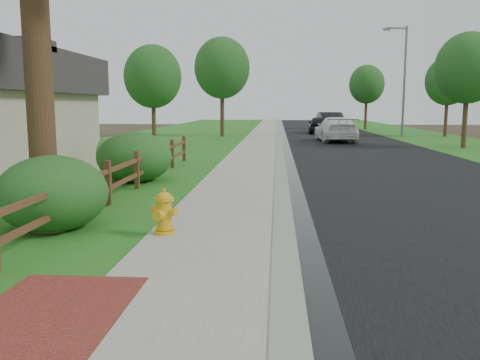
# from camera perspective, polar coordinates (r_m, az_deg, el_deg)

# --- Properties ---
(ground) EXTENTS (120.00, 120.00, 0.00)m
(ground) POSITION_cam_1_polar(r_m,az_deg,el_deg) (6.51, 1.67, -12.66)
(ground) COLOR #342E1C
(road) EXTENTS (8.00, 90.00, 0.02)m
(road) POSITION_cam_1_polar(r_m,az_deg,el_deg) (41.37, 10.21, 4.96)
(road) COLOR black
(road) RESTS_ON ground
(curb) EXTENTS (0.40, 90.00, 0.12)m
(curb) POSITION_cam_1_polar(r_m,az_deg,el_deg) (41.13, 4.36, 5.11)
(curb) COLOR gray
(curb) RESTS_ON ground
(wet_gutter) EXTENTS (0.50, 90.00, 0.00)m
(wet_gutter) POSITION_cam_1_polar(r_m,az_deg,el_deg) (41.14, 4.85, 5.05)
(wet_gutter) COLOR black
(wet_gutter) RESTS_ON road
(sidewalk) EXTENTS (2.20, 90.00, 0.10)m
(sidewalk) POSITION_cam_1_polar(r_m,az_deg,el_deg) (41.15, 2.54, 5.12)
(sidewalk) COLOR gray
(sidewalk) RESTS_ON ground
(grass_strip) EXTENTS (1.60, 90.00, 0.06)m
(grass_strip) POSITION_cam_1_polar(r_m,az_deg,el_deg) (41.25, -0.10, 5.10)
(grass_strip) COLOR #1E5E1A
(grass_strip) RESTS_ON ground
(lawn_near) EXTENTS (9.00, 90.00, 0.04)m
(lawn_near) POSITION_cam_1_polar(r_m,az_deg,el_deg) (41.96, -7.23, 5.08)
(lawn_near) COLOR #1E5E1A
(lawn_near) RESTS_ON ground
(verge_far) EXTENTS (6.00, 90.00, 0.04)m
(verge_far) POSITION_cam_1_polar(r_m,az_deg,el_deg) (42.65, 19.50, 4.72)
(verge_far) COLOR #1E5E1A
(verge_far) RESTS_ON ground
(brick_patch) EXTENTS (1.60, 2.40, 0.11)m
(brick_patch) POSITION_cam_1_polar(r_m,az_deg,el_deg) (6.08, -20.70, -14.22)
(brick_patch) COLOR maroon
(brick_patch) RESTS_ON ground
(ranch_fence) EXTENTS (0.12, 16.92, 1.10)m
(ranch_fence) POSITION_cam_1_polar(r_m,az_deg,el_deg) (13.17, -12.91, 0.63)
(ranch_fence) COLOR #4C3119
(ranch_fence) RESTS_ON ground
(fire_hydrant) EXTENTS (0.53, 0.43, 0.81)m
(fire_hydrant) POSITION_cam_1_polar(r_m,az_deg,el_deg) (9.01, -8.51, -3.67)
(fire_hydrant) COLOR yellow
(fire_hydrant) RESTS_ON sidewalk
(white_suv) EXTENTS (2.56, 5.65, 1.61)m
(white_suv) POSITION_cam_1_polar(r_m,az_deg,el_deg) (34.12, 10.69, 5.63)
(white_suv) COLOR white
(white_suv) RESTS_ON road
(dark_car_mid) EXTENTS (1.96, 4.38, 1.46)m
(dark_car_mid) POSITION_cam_1_polar(r_m,az_deg,el_deg) (44.01, 8.86, 6.15)
(dark_car_mid) COLOR black
(dark_car_mid) RESTS_ON road
(dark_car_far) EXTENTS (2.37, 5.58, 1.79)m
(dark_car_far) POSITION_cam_1_polar(r_m,az_deg,el_deg) (44.92, 10.15, 6.37)
(dark_car_far) COLOR black
(dark_car_far) RESTS_ON road
(streetlight) EXTENTS (1.86, 0.53, 8.11)m
(streetlight) POSITION_cam_1_polar(r_m,az_deg,el_deg) (39.99, 17.80, 11.16)
(streetlight) COLOR slate
(streetlight) RESTS_ON ground
(boulder) EXTENTS (1.30, 1.05, 0.78)m
(boulder) POSITION_cam_1_polar(r_m,az_deg,el_deg) (9.90, -20.80, -3.52)
(boulder) COLOR brown
(boulder) RESTS_ON ground
(shrub_b) EXTENTS (2.35, 2.35, 1.43)m
(shrub_b) POSITION_cam_1_polar(r_m,az_deg,el_deg) (10.06, -20.32, -1.45)
(shrub_b) COLOR #204C1B
(shrub_b) RESTS_ON ground
(shrub_c) EXTENTS (2.32, 2.32, 1.27)m
(shrub_c) POSITION_cam_1_polar(r_m,az_deg,el_deg) (19.12, -16.57, 2.87)
(shrub_c) COLOR #204C1B
(shrub_c) RESTS_ON ground
(shrub_d) EXTENTS (2.59, 2.59, 1.55)m
(shrub_d) POSITION_cam_1_polar(r_m,az_deg,el_deg) (15.82, -11.77, 2.50)
(shrub_d) COLOR #204C1B
(shrub_d) RESTS_ON ground
(tree_near_left) EXTENTS (3.27, 3.27, 5.79)m
(tree_near_left) POSITION_cam_1_polar(r_m,az_deg,el_deg) (29.83, -9.77, 11.36)
(tree_near_left) COLOR #3D2B19
(tree_near_left) RESTS_ON ground
(tree_near_right) EXTENTS (3.50, 3.50, 6.29)m
(tree_near_right) POSITION_cam_1_polar(r_m,az_deg,el_deg) (30.63, 24.24, 11.38)
(tree_near_right) COLOR #3D2B19
(tree_near_right) RESTS_ON ground
(tree_mid_left) EXTENTS (4.17, 4.17, 7.45)m
(tree_mid_left) POSITION_cam_1_polar(r_m,az_deg,el_deg) (38.93, -2.04, 12.44)
(tree_mid_left) COLOR #3D2B19
(tree_mid_left) RESTS_ON ground
(tree_mid_right) EXTENTS (3.32, 3.32, 6.03)m
(tree_mid_right) POSITION_cam_1_polar(r_m,az_deg,el_deg) (41.69, 22.32, 10.24)
(tree_mid_right) COLOR #3D2B19
(tree_mid_right) RESTS_ON ground
(tree_far_right) EXTENTS (3.44, 3.44, 6.34)m
(tree_far_right) POSITION_cam_1_polar(r_m,az_deg,el_deg) (52.09, 14.04, 10.37)
(tree_far_right) COLOR #3D2B19
(tree_far_right) RESTS_ON ground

